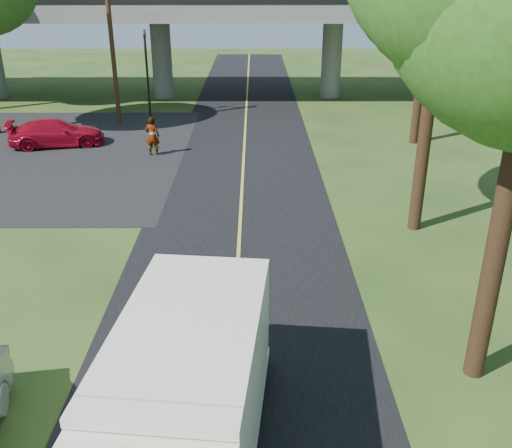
{
  "coord_description": "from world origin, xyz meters",
  "views": [
    {
      "loc": [
        0.51,
        -9.48,
        8.38
      ],
      "look_at": [
        0.56,
        5.75,
        1.6
      ],
      "focal_mm": 40.0,
      "sensor_mm": 36.0,
      "label": 1
    }
  ],
  "objects_px": {
    "traffic_signal": "(147,64)",
    "pedestrian": "(152,136)",
    "step_van": "(183,406)",
    "utility_pole": "(112,44)",
    "red_sedan": "(56,133)"
  },
  "relations": [
    {
      "from": "traffic_signal",
      "to": "utility_pole",
      "type": "distance_m",
      "value": 2.86
    },
    {
      "from": "traffic_signal",
      "to": "pedestrian",
      "type": "xyz_separation_m",
      "value": [
        1.52,
        -8.21,
        -2.23
      ]
    },
    {
      "from": "utility_pole",
      "to": "pedestrian",
      "type": "xyz_separation_m",
      "value": [
        3.02,
        -6.21,
        -3.63
      ]
    },
    {
      "from": "red_sedan",
      "to": "pedestrian",
      "type": "distance_m",
      "value": 5.55
    },
    {
      "from": "traffic_signal",
      "to": "step_van",
      "type": "bearing_deg",
      "value": -79.24
    },
    {
      "from": "utility_pole",
      "to": "red_sedan",
      "type": "height_order",
      "value": "utility_pole"
    },
    {
      "from": "traffic_signal",
      "to": "step_van",
      "type": "height_order",
      "value": "traffic_signal"
    },
    {
      "from": "utility_pole",
      "to": "red_sedan",
      "type": "relative_size",
      "value": 1.89
    },
    {
      "from": "traffic_signal",
      "to": "red_sedan",
      "type": "relative_size",
      "value": 1.09
    },
    {
      "from": "pedestrian",
      "to": "red_sedan",
      "type": "bearing_deg",
      "value": -15.2
    },
    {
      "from": "traffic_signal",
      "to": "utility_pole",
      "type": "relative_size",
      "value": 0.58
    },
    {
      "from": "step_van",
      "to": "red_sedan",
      "type": "height_order",
      "value": "step_van"
    },
    {
      "from": "step_van",
      "to": "pedestrian",
      "type": "height_order",
      "value": "step_van"
    },
    {
      "from": "red_sedan",
      "to": "traffic_signal",
      "type": "bearing_deg",
      "value": -43.29
    },
    {
      "from": "traffic_signal",
      "to": "pedestrian",
      "type": "bearing_deg",
      "value": -79.49
    }
  ]
}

